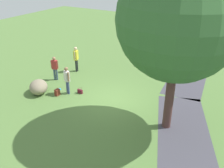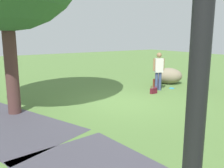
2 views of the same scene
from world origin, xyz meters
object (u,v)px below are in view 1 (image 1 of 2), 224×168
at_px(handbag_on_grass, 80,91).
at_px(frisbee_on_grass, 59,89).
at_px(man_near_boulder, 76,57).
at_px(lamp_post, 215,45).
at_px(passerby_on_path, 55,67).
at_px(backpack_by_boulder, 57,92).
at_px(large_shade_tree, 179,20).
at_px(lawn_boulder, 39,87).
at_px(woman_with_handbag, 67,78).

distance_m(handbag_on_grass, frisbee_on_grass, 1.45).
xyz_separation_m(man_near_boulder, frisbee_on_grass, (2.84, 0.78, -1.05)).
relative_size(man_near_boulder, frisbee_on_grass, 7.60).
relative_size(lamp_post, frisbee_on_grass, 14.44).
bearing_deg(passerby_on_path, handbag_on_grass, 73.97).
height_order(backpack_by_boulder, frisbee_on_grass, backpack_by_boulder).
bearing_deg(frisbee_on_grass, man_near_boulder, -164.60).
bearing_deg(large_shade_tree, lamp_post, 175.03).
bearing_deg(lawn_boulder, frisbee_on_grass, 141.64).
bearing_deg(handbag_on_grass, lamp_post, 137.42).
bearing_deg(backpack_by_boulder, woman_with_handbag, 141.68).
xyz_separation_m(passerby_on_path, handbag_on_grass, (0.73, 2.54, -0.79)).
distance_m(large_shade_tree, lawn_boulder, 9.05).
bearing_deg(man_near_boulder, lamp_post, 116.44).
height_order(lawn_boulder, backpack_by_boulder, lawn_boulder).
xyz_separation_m(passerby_on_path, backpack_by_boulder, (1.61, 1.52, -0.74)).
bearing_deg(frisbee_on_grass, woman_with_handbag, 83.39).
bearing_deg(man_near_boulder, passerby_on_path, -10.37).
xyz_separation_m(lawn_boulder, frisbee_on_grass, (-0.93, 0.74, -0.40)).
xyz_separation_m(lamp_post, man_near_boulder, (4.18, -8.41, -1.07)).
relative_size(passerby_on_path, backpack_by_boulder, 4.04).
bearing_deg(handbag_on_grass, man_near_boulder, -139.40).
bearing_deg(large_shade_tree, lawn_boulder, -85.25).
xyz_separation_m(woman_with_handbag, handbag_on_grass, (-0.36, 0.61, -0.85)).
bearing_deg(lamp_post, lawn_boulder, -46.45).
xyz_separation_m(passerby_on_path, frisbee_on_grass, (1.00, 1.12, -0.92)).
distance_m(large_shade_tree, woman_with_handbag, 7.41).
distance_m(lamp_post, woman_with_handbag, 9.92).
xyz_separation_m(woman_with_handbag, passerby_on_path, (-1.09, -1.93, -0.06)).
height_order(man_near_boulder, frisbee_on_grass, man_near_boulder).
xyz_separation_m(large_shade_tree, frisbee_on_grass, (-0.29, -6.99, -5.06)).
relative_size(passerby_on_path, handbag_on_grass, 5.05).
distance_m(lawn_boulder, frisbee_on_grass, 1.26).
xyz_separation_m(woman_with_handbag, backpack_by_boulder, (0.51, -0.41, -0.80)).
bearing_deg(woman_with_handbag, handbag_on_grass, 120.52).
bearing_deg(backpack_by_boulder, handbag_on_grass, 130.67).
xyz_separation_m(handbag_on_grass, backpack_by_boulder, (0.88, -1.02, 0.05)).
xyz_separation_m(lawn_boulder, woman_with_handbag, (-0.84, 1.55, 0.59)).
bearing_deg(handbag_on_grass, large_shade_tree, 84.27).
height_order(woman_with_handbag, passerby_on_path, woman_with_handbag).
bearing_deg(handbag_on_grass, backpack_by_boulder, -49.33).
distance_m(woman_with_handbag, frisbee_on_grass, 1.28).
distance_m(large_shade_tree, man_near_boulder, 9.29).
xyz_separation_m(lamp_post, frisbee_on_grass, (7.02, -7.63, -2.12)).
xyz_separation_m(man_near_boulder, passerby_on_path, (1.84, -0.34, -0.13)).
xyz_separation_m(lawn_boulder, man_near_boulder, (-3.77, -0.04, 0.66)).
height_order(large_shade_tree, handbag_on_grass, large_shade_tree).
height_order(large_shade_tree, woman_with_handbag, large_shade_tree).
relative_size(large_shade_tree, woman_with_handbag, 4.45).
distance_m(passerby_on_path, handbag_on_grass, 2.76).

